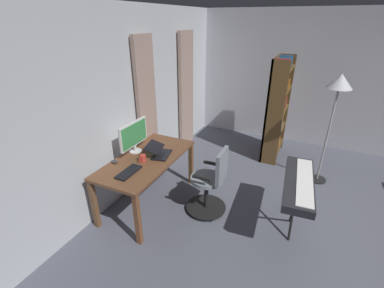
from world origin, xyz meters
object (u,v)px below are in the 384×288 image
(computer_keyboard, at_px, (129,172))
(cell_phone_by_monitor, at_px, (155,144))
(computer_mouse, at_px, (114,162))
(mug_coffee, at_px, (143,158))
(laptop, at_px, (159,152))
(bookshelf, at_px, (275,109))
(office_chair, at_px, (211,184))
(computer_monitor, at_px, (134,135))
(piano_keyboard, at_px, (299,184))
(floor_lamp, at_px, (338,92))
(desk, at_px, (147,163))

(computer_keyboard, bearing_deg, cell_phone_by_monitor, -170.24)
(computer_mouse, height_order, mug_coffee, mug_coffee)
(computer_keyboard, height_order, laptop, laptop)
(bookshelf, bearing_deg, office_chair, -11.52)
(mug_coffee, bearing_deg, computer_mouse, -58.37)
(computer_monitor, distance_m, cell_phone_by_monitor, 0.42)
(bookshelf, bearing_deg, laptop, -28.72)
(mug_coffee, xyz_separation_m, bookshelf, (-2.41, 1.28, 0.15))
(computer_keyboard, bearing_deg, mug_coffee, -177.97)
(laptop, relative_size, piano_keyboard, 0.34)
(computer_mouse, xyz_separation_m, bookshelf, (-2.60, 1.60, 0.18))
(computer_monitor, bearing_deg, piano_keyboard, 94.65)
(office_chair, bearing_deg, computer_monitor, 93.51)
(computer_mouse, xyz_separation_m, floor_lamp, (-1.99, 2.51, 0.75))
(mug_coffee, bearing_deg, computer_monitor, -126.55)
(cell_phone_by_monitor, bearing_deg, desk, 45.49)
(computer_monitor, bearing_deg, bookshelf, 144.91)
(computer_monitor, distance_m, computer_mouse, 0.46)
(desk, height_order, laptop, laptop)
(piano_keyboard, relative_size, floor_lamp, 0.66)
(desk, xyz_separation_m, office_chair, (-0.20, 0.87, -0.20))
(piano_keyboard, bearing_deg, floor_lamp, 164.87)
(piano_keyboard, bearing_deg, laptop, -90.22)
(office_chair, xyz_separation_m, computer_monitor, (0.11, -1.12, 0.54))
(office_chair, bearing_deg, bookshelf, -13.45)
(cell_phone_by_monitor, distance_m, bookshelf, 2.37)
(office_chair, height_order, computer_keyboard, office_chair)
(office_chair, height_order, floor_lamp, floor_lamp)
(computer_monitor, xyz_separation_m, piano_keyboard, (-0.18, 2.19, -0.28))
(desk, relative_size, piano_keyboard, 1.31)
(laptop, xyz_separation_m, mug_coffee, (0.25, -0.10, -0.00))
(computer_mouse, bearing_deg, piano_keyboard, 104.29)
(desk, height_order, piano_keyboard, piano_keyboard)
(desk, xyz_separation_m, computer_mouse, (0.30, -0.30, 0.11))
(cell_phone_by_monitor, bearing_deg, office_chair, 107.84)
(computer_monitor, bearing_deg, cell_phone_by_monitor, 156.34)
(desk, distance_m, bookshelf, 2.66)
(laptop, xyz_separation_m, piano_keyboard, (-0.13, 1.82, -0.08))
(piano_keyboard, bearing_deg, desk, -86.34)
(laptop, bearing_deg, bookshelf, 138.71)
(computer_mouse, xyz_separation_m, cell_phone_by_monitor, (-0.70, 0.18, -0.01))
(laptop, bearing_deg, floor_lamp, 113.95)
(cell_phone_by_monitor, bearing_deg, floor_lamp, 148.49)
(laptop, relative_size, cell_phone_by_monitor, 2.72)
(computer_monitor, height_order, piano_keyboard, computer_monitor)
(computer_keyboard, distance_m, laptop, 0.57)
(desk, height_order, mug_coffee, mug_coffee)
(office_chair, relative_size, computer_monitor, 1.68)
(computer_monitor, relative_size, cell_phone_by_monitor, 3.99)
(computer_keyboard, xyz_separation_m, bookshelf, (-2.72, 1.27, 0.18))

